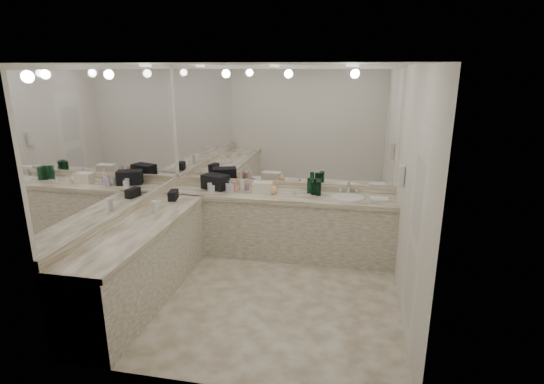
% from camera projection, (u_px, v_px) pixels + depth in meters
% --- Properties ---
extents(floor, '(3.20, 3.20, 0.00)m').
position_uv_depth(floor, '(259.00, 296.00, 4.96)').
color(floor, beige).
rests_on(floor, ground).
extents(ceiling, '(3.20, 3.20, 0.00)m').
position_uv_depth(ceiling, '(257.00, 64.00, 4.23)').
color(ceiling, white).
rests_on(ceiling, floor).
extents(wall_back, '(3.20, 0.02, 2.60)m').
position_uv_depth(wall_back, '(282.00, 161.00, 6.01)').
color(wall_back, silver).
rests_on(wall_back, floor).
extents(wall_left, '(0.02, 3.00, 2.60)m').
position_uv_depth(wall_left, '(123.00, 182.00, 4.90)').
color(wall_left, silver).
rests_on(wall_left, floor).
extents(wall_right, '(0.02, 3.00, 2.60)m').
position_uv_depth(wall_right, '(412.00, 198.00, 4.30)').
color(wall_right, silver).
rests_on(wall_right, floor).
extents(vanity_back_base, '(3.20, 0.60, 0.84)m').
position_uv_depth(vanity_back_base, '(278.00, 226.00, 5.98)').
color(vanity_back_base, beige).
rests_on(vanity_back_base, floor).
extents(vanity_back_top, '(3.20, 0.64, 0.06)m').
position_uv_depth(vanity_back_top, '(278.00, 196.00, 5.84)').
color(vanity_back_top, beige).
rests_on(vanity_back_top, vanity_back_base).
extents(vanity_left_base, '(0.60, 2.40, 0.84)m').
position_uv_depth(vanity_left_base, '(141.00, 265.00, 4.81)').
color(vanity_left_base, beige).
rests_on(vanity_left_base, floor).
extents(vanity_left_top, '(0.64, 2.42, 0.06)m').
position_uv_depth(vanity_left_top, '(139.00, 228.00, 4.68)').
color(vanity_left_top, beige).
rests_on(vanity_left_top, vanity_left_base).
extents(backsplash_back, '(3.20, 0.04, 0.10)m').
position_uv_depth(backsplash_back, '(281.00, 185.00, 6.09)').
color(backsplash_back, beige).
rests_on(backsplash_back, vanity_back_top).
extents(backsplash_left, '(0.04, 3.00, 0.10)m').
position_uv_depth(backsplash_left, '(128.00, 210.00, 4.99)').
color(backsplash_left, beige).
rests_on(backsplash_left, vanity_left_top).
extents(mirror_back, '(3.12, 0.01, 1.55)m').
position_uv_depth(mirror_back, '(282.00, 127.00, 5.86)').
color(mirror_back, white).
rests_on(mirror_back, wall_back).
extents(mirror_left, '(0.01, 2.92, 1.55)m').
position_uv_depth(mirror_left, '(120.00, 141.00, 4.76)').
color(mirror_left, white).
rests_on(mirror_left, wall_left).
extents(sink, '(0.44, 0.44, 0.03)m').
position_uv_depth(sink, '(348.00, 198.00, 5.66)').
color(sink, white).
rests_on(sink, vanity_back_top).
extents(faucet, '(0.24, 0.16, 0.14)m').
position_uv_depth(faucet, '(348.00, 188.00, 5.84)').
color(faucet, silver).
rests_on(faucet, vanity_back_top).
extents(wall_phone, '(0.06, 0.10, 0.24)m').
position_uv_depth(wall_phone, '(401.00, 176.00, 4.95)').
color(wall_phone, white).
rests_on(wall_phone, wall_right).
extents(door, '(0.02, 0.82, 2.10)m').
position_uv_depth(door, '(414.00, 239.00, 3.90)').
color(door, white).
rests_on(door, wall_right).
extents(black_toiletry_bag, '(0.41, 0.33, 0.20)m').
position_uv_depth(black_toiletry_bag, '(215.00, 182.00, 6.04)').
color(black_toiletry_bag, black).
rests_on(black_toiletry_bag, vanity_back_top).
extents(black_bag_spill, '(0.14, 0.23, 0.12)m').
position_uv_depth(black_bag_spill, '(173.00, 195.00, 5.56)').
color(black_bag_spill, black).
rests_on(black_bag_spill, vanity_left_top).
extents(cream_cosmetic_case, '(0.28, 0.18, 0.15)m').
position_uv_depth(cream_cosmetic_case, '(263.00, 187.00, 5.85)').
color(cream_cosmetic_case, silver).
rests_on(cream_cosmetic_case, vanity_back_top).
extents(hand_towel, '(0.23, 0.16, 0.04)m').
position_uv_depth(hand_towel, '(379.00, 200.00, 5.51)').
color(hand_towel, white).
rests_on(hand_towel, vanity_back_top).
extents(lotion_left, '(0.07, 0.07, 0.15)m').
position_uv_depth(lotion_left, '(154.00, 207.00, 5.05)').
color(lotion_left, white).
rests_on(lotion_left, vanity_left_top).
extents(soap_bottle_a, '(0.10, 0.10, 0.21)m').
position_uv_depth(soap_bottle_a, '(242.00, 183.00, 5.96)').
color(soap_bottle_a, beige).
rests_on(soap_bottle_a, vanity_back_top).
extents(soap_bottle_b, '(0.10, 0.10, 0.18)m').
position_uv_depth(soap_bottle_b, '(230.00, 187.00, 5.84)').
color(soap_bottle_b, silver).
rests_on(soap_bottle_b, vanity_back_top).
extents(soap_bottle_c, '(0.15, 0.15, 0.16)m').
position_uv_depth(soap_bottle_c, '(273.00, 188.00, 5.80)').
color(soap_bottle_c, '#FFCB8E').
rests_on(soap_bottle_c, vanity_back_top).
extents(green_bottle_0, '(0.07, 0.07, 0.18)m').
position_uv_depth(green_bottle_0, '(313.00, 188.00, 5.76)').
color(green_bottle_0, '#144E2F').
rests_on(green_bottle_0, vanity_back_top).
extents(green_bottle_1, '(0.07, 0.07, 0.20)m').
position_uv_depth(green_bottle_1, '(318.00, 188.00, 5.72)').
color(green_bottle_1, '#144E2F').
rests_on(green_bottle_1, vanity_back_top).
extents(green_bottle_2, '(0.07, 0.07, 0.21)m').
position_uv_depth(green_bottle_2, '(315.00, 186.00, 5.83)').
color(green_bottle_2, '#144E2F').
rests_on(green_bottle_2, vanity_back_top).
extents(green_bottle_3, '(0.06, 0.06, 0.21)m').
position_uv_depth(green_bottle_3, '(309.00, 186.00, 5.84)').
color(green_bottle_3, '#144E2F').
rests_on(green_bottle_3, vanity_back_top).
extents(green_bottle_4, '(0.06, 0.06, 0.21)m').
position_uv_depth(green_bottle_4, '(319.00, 186.00, 5.80)').
color(green_bottle_4, '#144E2F').
rests_on(green_bottle_4, vanity_back_top).
extents(amenity_bottle_0, '(0.06, 0.06, 0.12)m').
position_uv_depth(amenity_bottle_0, '(233.00, 184.00, 6.06)').
color(amenity_bottle_0, '#E0B28C').
rests_on(amenity_bottle_0, vanity_back_top).
extents(amenity_bottle_1, '(0.06, 0.06, 0.08)m').
position_uv_depth(amenity_bottle_1, '(213.00, 188.00, 5.94)').
color(amenity_bottle_1, white).
rests_on(amenity_bottle_1, vanity_back_top).
extents(amenity_bottle_2, '(0.04, 0.04, 0.11)m').
position_uv_depth(amenity_bottle_2, '(227.00, 187.00, 5.93)').
color(amenity_bottle_2, silver).
rests_on(amenity_bottle_2, vanity_back_top).
extents(amenity_bottle_3, '(0.05, 0.05, 0.07)m').
position_uv_depth(amenity_bottle_3, '(294.00, 192.00, 5.76)').
color(amenity_bottle_3, silver).
rests_on(amenity_bottle_3, vanity_back_top).
extents(amenity_bottle_4, '(0.06, 0.06, 0.08)m').
position_uv_depth(amenity_bottle_4, '(247.00, 187.00, 6.01)').
color(amenity_bottle_4, '#9966B2').
rests_on(amenity_bottle_4, vanity_back_top).
extents(amenity_bottle_5, '(0.06, 0.06, 0.08)m').
position_uv_depth(amenity_bottle_5, '(221.00, 186.00, 6.03)').
color(amenity_bottle_5, '#3F3F4C').
rests_on(amenity_bottle_5, vanity_back_top).
extents(amenity_bottle_6, '(0.06, 0.06, 0.13)m').
position_uv_depth(amenity_bottle_6, '(235.00, 187.00, 5.92)').
color(amenity_bottle_6, '#E57F66').
rests_on(amenity_bottle_6, vanity_back_top).
extents(amenity_bottle_7, '(0.07, 0.07, 0.12)m').
position_uv_depth(amenity_bottle_7, '(210.00, 187.00, 5.93)').
color(amenity_bottle_7, silver).
rests_on(amenity_bottle_7, vanity_back_top).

